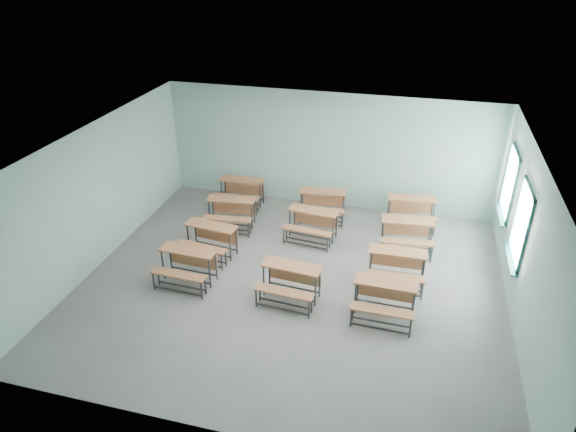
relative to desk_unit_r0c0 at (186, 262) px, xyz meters
The scene contains 12 objects.
room 2.60m from the desk_unit_r0c0, 13.20° to the left, with size 9.04×8.04×3.24m.
desk_unit_r0c0 is the anchor object (origin of this frame).
desk_unit_r0c1 2.31m from the desk_unit_r0c0, ahead, with size 1.29×0.92×0.77m.
desk_unit_r0c2 4.25m from the desk_unit_r0c0, ahead, with size 1.25×0.85×0.77m.
desk_unit_r1c0 1.14m from the desk_unit_r0c0, 86.67° to the left, with size 1.32×0.97×0.77m.
desk_unit_r1c2 4.53m from the desk_unit_r0c0, 14.02° to the left, with size 1.25×0.86×0.77m.
desk_unit_r2c0 2.56m from the desk_unit_r0c0, 88.50° to the left, with size 1.30×0.94×0.77m.
desk_unit_r2c1 3.33m from the desk_unit_r0c0, 48.17° to the left, with size 1.31×0.96×0.77m.
desk_unit_r2c2 5.20m from the desk_unit_r0c0, 29.39° to the left, with size 1.31×0.95×0.77m.
desk_unit_r3c0 3.78m from the desk_unit_r0c0, 91.24° to the left, with size 1.26×0.87×0.77m.
desk_unit_r3c1 4.26m from the desk_unit_r0c0, 57.92° to the left, with size 1.31×0.95×0.77m.
desk_unit_r3c2 5.95m from the desk_unit_r0c0, 39.69° to the left, with size 1.31×0.96×0.77m.
Camera 1 is at (2.24, -8.89, 6.65)m, focal length 32.00 mm.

